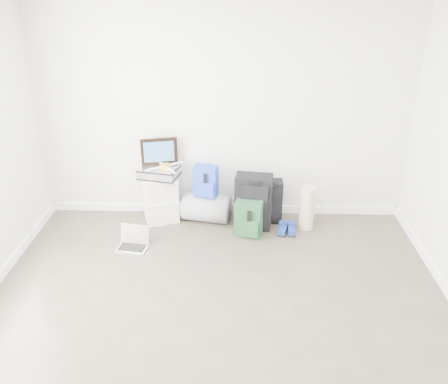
{
  "coord_description": "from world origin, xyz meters",
  "views": [
    {
      "loc": [
        0.17,
        -3.01,
        2.92
      ],
      "look_at": [
        0.03,
        1.9,
        0.57
      ],
      "focal_mm": 38.0,
      "sensor_mm": 36.0,
      "label": 1
    }
  ],
  "objects_px": {
    "briefcase": "(159,172)",
    "large_suitcase": "(253,202)",
    "duffel_bag": "(206,208)",
    "carry_on": "(268,201)",
    "boxes_stack": "(161,199)",
    "laptop": "(133,242)"
  },
  "relations": [
    {
      "from": "boxes_stack",
      "to": "laptop",
      "type": "bearing_deg",
      "value": -128.29
    },
    {
      "from": "boxes_stack",
      "to": "large_suitcase",
      "type": "distance_m",
      "value": 1.16
    },
    {
      "from": "briefcase",
      "to": "large_suitcase",
      "type": "height_order",
      "value": "briefcase"
    },
    {
      "from": "carry_on",
      "to": "boxes_stack",
      "type": "bearing_deg",
      "value": 179.98
    },
    {
      "from": "briefcase",
      "to": "boxes_stack",
      "type": "bearing_deg",
      "value": 0.0
    },
    {
      "from": "duffel_bag",
      "to": "laptop",
      "type": "relative_size",
      "value": 1.55
    },
    {
      "from": "large_suitcase",
      "to": "carry_on",
      "type": "bearing_deg",
      "value": 46.54
    },
    {
      "from": "boxes_stack",
      "to": "laptop",
      "type": "xyz_separation_m",
      "value": [
        -0.23,
        -0.65,
        -0.24
      ]
    },
    {
      "from": "briefcase",
      "to": "carry_on",
      "type": "height_order",
      "value": "briefcase"
    },
    {
      "from": "boxes_stack",
      "to": "duffel_bag",
      "type": "distance_m",
      "value": 0.58
    },
    {
      "from": "briefcase",
      "to": "carry_on",
      "type": "bearing_deg",
      "value": 12.81
    },
    {
      "from": "laptop",
      "to": "briefcase",
      "type": "bearing_deg",
      "value": 79.47
    },
    {
      "from": "boxes_stack",
      "to": "duffel_bag",
      "type": "height_order",
      "value": "boxes_stack"
    },
    {
      "from": "briefcase",
      "to": "duffel_bag",
      "type": "height_order",
      "value": "briefcase"
    },
    {
      "from": "large_suitcase",
      "to": "laptop",
      "type": "xyz_separation_m",
      "value": [
        -1.38,
        -0.51,
        -0.28
      ]
    },
    {
      "from": "duffel_bag",
      "to": "briefcase",
      "type": "bearing_deg",
      "value": -167.61
    },
    {
      "from": "boxes_stack",
      "to": "carry_on",
      "type": "bearing_deg",
      "value": -18.48
    },
    {
      "from": "boxes_stack",
      "to": "laptop",
      "type": "distance_m",
      "value": 0.73
    },
    {
      "from": "duffel_bag",
      "to": "carry_on",
      "type": "relative_size",
      "value": 1.05
    },
    {
      "from": "boxes_stack",
      "to": "duffel_bag",
      "type": "bearing_deg",
      "value": -18.67
    },
    {
      "from": "briefcase",
      "to": "laptop",
      "type": "bearing_deg",
      "value": -97.0
    },
    {
      "from": "boxes_stack",
      "to": "laptop",
      "type": "relative_size",
      "value": 1.59
    }
  ]
}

